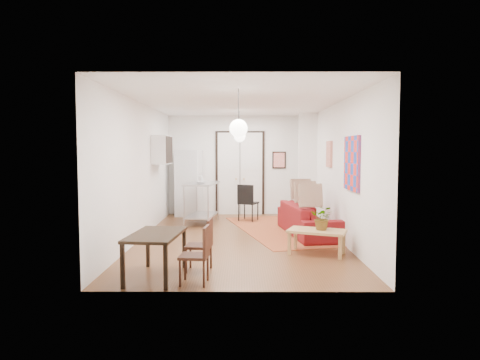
{
  "coord_description": "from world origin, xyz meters",
  "views": [
    {
      "loc": [
        0.06,
        -9.09,
        1.89
      ],
      "look_at": [
        0.02,
        0.07,
        1.25
      ],
      "focal_mm": 32.0,
      "sensor_mm": 36.0,
      "label": 1
    }
  ],
  "objects_px": {
    "fridge": "(189,183)",
    "dining_chair_far": "(195,249)",
    "kitchen_counter": "(202,196)",
    "dining_table": "(156,238)",
    "sofa": "(309,219)",
    "black_side_chair": "(248,199)",
    "coffee_table": "(317,233)",
    "dining_chair_near": "(199,240)"
  },
  "relations": [
    {
      "from": "fridge",
      "to": "dining_chair_near",
      "type": "height_order",
      "value": "fridge"
    },
    {
      "from": "coffee_table",
      "to": "dining_chair_near",
      "type": "distance_m",
      "value": 2.27
    },
    {
      "from": "sofa",
      "to": "black_side_chair",
      "type": "xyz_separation_m",
      "value": [
        -1.34,
        1.95,
        0.23
      ]
    },
    {
      "from": "kitchen_counter",
      "to": "black_side_chair",
      "type": "xyz_separation_m",
      "value": [
        1.21,
        0.44,
        -0.13
      ]
    },
    {
      "from": "coffee_table",
      "to": "black_side_chair",
      "type": "bearing_deg",
      "value": 107.44
    },
    {
      "from": "coffee_table",
      "to": "dining_chair_near",
      "type": "height_order",
      "value": "dining_chair_near"
    },
    {
      "from": "coffee_table",
      "to": "dining_table",
      "type": "xyz_separation_m",
      "value": [
        -2.64,
        -1.42,
        0.2
      ]
    },
    {
      "from": "fridge",
      "to": "black_side_chair",
      "type": "relative_size",
      "value": 1.93
    },
    {
      "from": "sofa",
      "to": "black_side_chair",
      "type": "distance_m",
      "value": 2.37
    },
    {
      "from": "dining_table",
      "to": "black_side_chair",
      "type": "xyz_separation_m",
      "value": [
        1.45,
        5.2,
        -0.01
      ]
    },
    {
      "from": "dining_table",
      "to": "dining_chair_near",
      "type": "bearing_deg",
      "value": 35.62
    },
    {
      "from": "dining_chair_near",
      "to": "coffee_table",
      "type": "bearing_deg",
      "value": 121.18
    },
    {
      "from": "kitchen_counter",
      "to": "sofa",
      "type": "bearing_deg",
      "value": -22.59
    },
    {
      "from": "kitchen_counter",
      "to": "dining_table",
      "type": "relative_size",
      "value": 1.16
    },
    {
      "from": "kitchen_counter",
      "to": "dining_table",
      "type": "xyz_separation_m",
      "value": [
        -0.24,
        -4.76,
        -0.11
      ]
    },
    {
      "from": "coffee_table",
      "to": "black_side_chair",
      "type": "distance_m",
      "value": 3.96
    },
    {
      "from": "fridge",
      "to": "dining_table",
      "type": "relative_size",
      "value": 1.51
    },
    {
      "from": "fridge",
      "to": "dining_chair_near",
      "type": "distance_m",
      "value": 5.66
    },
    {
      "from": "coffee_table",
      "to": "kitchen_counter",
      "type": "xyz_separation_m",
      "value": [
        -2.4,
        3.34,
        0.31
      ]
    },
    {
      "from": "coffee_table",
      "to": "dining_chair_far",
      "type": "xyz_separation_m",
      "value": [
        -2.04,
        -1.64,
        0.08
      ]
    },
    {
      "from": "kitchen_counter",
      "to": "fridge",
      "type": "bearing_deg",
      "value": 119.4
    },
    {
      "from": "dining_table",
      "to": "dining_chair_far",
      "type": "distance_m",
      "value": 0.65
    },
    {
      "from": "fridge",
      "to": "black_side_chair",
      "type": "xyz_separation_m",
      "value": [
        1.7,
        -0.81,
        -0.37
      ]
    },
    {
      "from": "sofa",
      "to": "black_side_chair",
      "type": "height_order",
      "value": "black_side_chair"
    },
    {
      "from": "fridge",
      "to": "coffee_table",
      "type": "bearing_deg",
      "value": -49.81
    },
    {
      "from": "fridge",
      "to": "dining_chair_far",
      "type": "distance_m",
      "value": 6.3
    },
    {
      "from": "dining_chair_far",
      "to": "dining_chair_near",
      "type": "bearing_deg",
      "value": -174.78
    },
    {
      "from": "coffee_table",
      "to": "black_side_chair",
      "type": "height_order",
      "value": "black_side_chair"
    },
    {
      "from": "dining_table",
      "to": "kitchen_counter",
      "type": "bearing_deg",
      "value": 87.15
    },
    {
      "from": "dining_table",
      "to": "dining_chair_far",
      "type": "height_order",
      "value": "dining_chair_far"
    },
    {
      "from": "dining_chair_near",
      "to": "black_side_chair",
      "type": "bearing_deg",
      "value": 175.13
    },
    {
      "from": "dining_table",
      "to": "dining_chair_near",
      "type": "relative_size",
      "value": 1.52
    },
    {
      "from": "kitchen_counter",
      "to": "black_side_chair",
      "type": "relative_size",
      "value": 1.48
    },
    {
      "from": "coffee_table",
      "to": "dining_chair_far",
      "type": "distance_m",
      "value": 2.61
    },
    {
      "from": "dining_chair_far",
      "to": "black_side_chair",
      "type": "bearing_deg",
      "value": 176.31
    },
    {
      "from": "kitchen_counter",
      "to": "fridge",
      "type": "xyz_separation_m",
      "value": [
        -0.49,
        1.24,
        0.24
      ]
    },
    {
      "from": "coffee_table",
      "to": "fridge",
      "type": "relative_size",
      "value": 0.61
    },
    {
      "from": "kitchen_counter",
      "to": "dining_chair_near",
      "type": "relative_size",
      "value": 1.76
    },
    {
      "from": "coffee_table",
      "to": "dining_table",
      "type": "bearing_deg",
      "value": -151.67
    },
    {
      "from": "coffee_table",
      "to": "black_side_chair",
      "type": "relative_size",
      "value": 1.17
    },
    {
      "from": "fridge",
      "to": "dining_chair_far",
      "type": "relative_size",
      "value": 2.3
    },
    {
      "from": "dining_table",
      "to": "dining_chair_near",
      "type": "height_order",
      "value": "dining_chair_near"
    }
  ]
}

